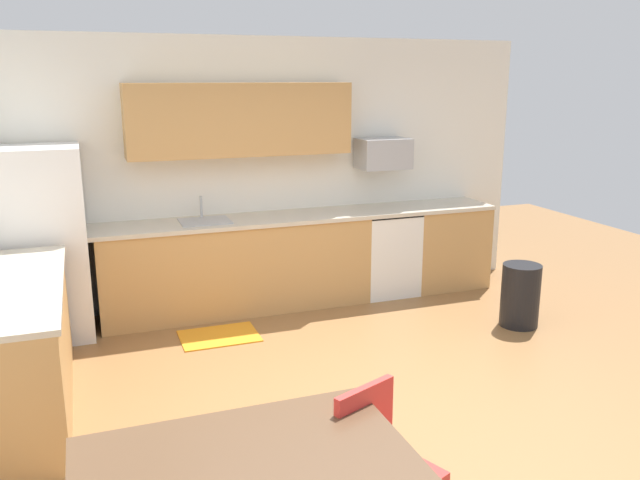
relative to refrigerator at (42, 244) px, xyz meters
The scene contains 17 objects.
ground_plane 3.23m from the refrigerator, 45.52° to the right, with size 12.00×12.00×0.00m, color olive.
wall_back 2.27m from the refrigerator, 11.16° to the left, with size 5.80×0.10×2.70m, color white.
cabinet_run_back 1.82m from the refrigerator, ahead, with size 2.68×0.60×0.90m, color tan.
cabinet_run_back_right 4.17m from the refrigerator, ahead, with size 0.87×0.60×0.90m, color tan.
cabinet_run_left 1.48m from the refrigerator, 94.83° to the right, with size 0.60×2.00×0.90m, color tan.
countertop_back 2.18m from the refrigerator, ahead, with size 4.80×0.64×0.04m, color beige.
countertop_left 1.43m from the refrigerator, 94.83° to the right, with size 0.64×2.00×0.04m, color beige.
upper_cabinets_back 2.16m from the refrigerator, ahead, with size 2.20×0.34×0.70m, color tan.
refrigerator is the anchor object (origin of this frame).
oven_range 3.44m from the refrigerator, ahead, with size 0.60×0.60×0.91m.
microwave 3.48m from the refrigerator, ahead, with size 0.54×0.36×0.32m, color #9EA0A5.
sink_basin 1.47m from the refrigerator, ahead, with size 0.48×0.40×0.14m, color #A5A8AD.
sink_faucet 1.50m from the refrigerator, 10.05° to the left, with size 0.02×0.02×0.24m, color #B2B5BA.
dining_table 3.87m from the refrigerator, 76.21° to the right, with size 1.40×0.90×0.76m.
chair_near_table 3.94m from the refrigerator, 65.55° to the right, with size 0.52×0.52×0.85m.
trash_bin 4.41m from the refrigerator, 16.95° to the right, with size 0.36×0.36×0.60m, color black.
floor_mat 1.77m from the refrigerator, 21.64° to the right, with size 0.70×0.50×0.01m, color orange.
Camera 1 is at (-1.80, -3.88, 2.31)m, focal length 36.59 mm.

